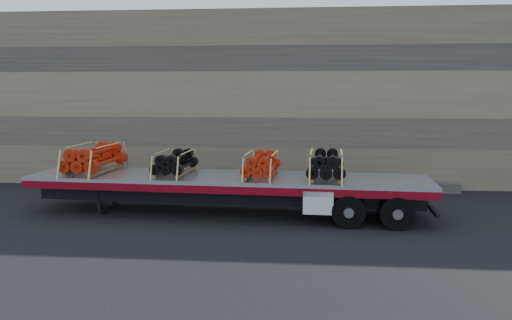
{
  "coord_description": "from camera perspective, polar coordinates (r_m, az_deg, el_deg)",
  "views": [
    {
      "loc": [
        1.53,
        -14.67,
        3.89
      ],
      "look_at": [
        0.04,
        1.92,
        1.54
      ],
      "focal_mm": 35.0,
      "sensor_mm": 36.0,
      "label": 1
    }
  ],
  "objects": [
    {
      "name": "rock_wall",
      "position": [
        21.23,
        1.0,
        6.99
      ],
      "size": [
        44.0,
        3.0,
        7.0
      ],
      "primitive_type": "cube",
      "color": "#7A6B54",
      "rests_on": "ground"
    },
    {
      "name": "bundle_midfront",
      "position": [
        15.94,
        -9.21,
        -0.37
      ],
      "size": [
        1.09,
        2.02,
        0.7
      ],
      "primitive_type": null,
      "rotation": [
        0.0,
        0.0,
        -0.06
      ],
      "color": "black",
      "rests_on": "trailer"
    },
    {
      "name": "bundle_rear",
      "position": [
        15.21,
        8.01,
        -0.6
      ],
      "size": [
        1.22,
        2.25,
        0.78
      ],
      "primitive_type": null,
      "rotation": [
        0.0,
        0.0,
        -0.06
      ],
      "color": "black",
      "rests_on": "trailer"
    },
    {
      "name": "bundle_front",
      "position": [
        16.94,
        -17.95,
        0.11
      ],
      "size": [
        1.35,
        2.49,
        0.86
      ],
      "primitive_type": null,
      "rotation": [
        0.0,
        0.0,
        -0.06
      ],
      "color": "red",
      "rests_on": "trailer"
    },
    {
      "name": "bundle_midrear",
      "position": [
        15.35,
        0.63,
        -0.59
      ],
      "size": [
        1.09,
        2.02,
        0.7
      ],
      "primitive_type": null,
      "rotation": [
        0.0,
        0.0,
        -0.06
      ],
      "color": "red",
      "rests_on": "trailer"
    },
    {
      "name": "trailer",
      "position": [
        15.7,
        -3.31,
        -4.0
      ],
      "size": [
        12.5,
        3.07,
        1.24
      ],
      "primitive_type": null,
      "rotation": [
        0.0,
        0.0,
        -0.06
      ],
      "color": "#B2B5BA",
      "rests_on": "ground"
    },
    {
      "name": "ground",
      "position": [
        15.25,
        -0.81,
        -6.74
      ],
      "size": [
        120.0,
        120.0,
        0.0
      ],
      "primitive_type": "plane",
      "color": "black",
      "rests_on": "ground"
    }
  ]
}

